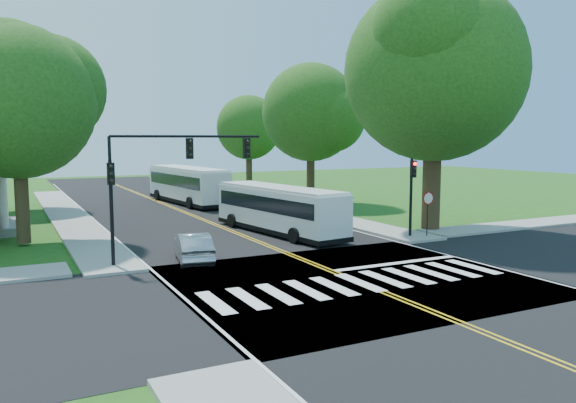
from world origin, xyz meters
TOP-DOWN VIEW (x-y plane):
  - ground at (0.00, 0.00)m, footprint 140.00×140.00m
  - road at (0.00, 18.00)m, footprint 14.00×96.00m
  - cross_road at (0.00, 0.00)m, footprint 60.00×12.00m
  - center_line at (0.00, 22.00)m, footprint 0.36×70.00m
  - edge_line_w at (-6.80, 22.00)m, footprint 0.12×70.00m
  - edge_line_e at (6.80, 22.00)m, footprint 0.12×70.00m
  - crosswalk at (0.00, -0.50)m, footprint 12.60×3.00m
  - stop_bar at (3.50, 1.60)m, footprint 6.60×0.40m
  - sidewalk_nw at (-8.30, 25.00)m, footprint 2.60×40.00m
  - sidewalk_ne at (8.30, 25.00)m, footprint 2.60×40.00m
  - sidewalk_xe at (20.00, 6.80)m, footprint 20.00×2.60m
  - tree_ne_big at (11.00, 8.00)m, footprint 10.80×10.80m
  - tree_west_near at (-11.50, 14.00)m, footprint 8.00×8.00m
  - tree_west_far at (-11.00, 30.00)m, footprint 7.60×7.60m
  - tree_east_mid at (11.50, 24.00)m, footprint 8.40×8.40m
  - tree_east_far at (12.50, 40.00)m, footprint 7.20×7.20m
  - signal_nw at (-5.86, 6.43)m, footprint 7.15×0.46m
  - signal_ne at (8.20, 6.44)m, footprint 0.30×0.46m
  - stop_sign at (9.00, 5.98)m, footprint 0.76×0.08m
  - bus_lead at (2.23, 11.39)m, footprint 3.86×11.06m
  - bus_follow at (1.95, 28.87)m, footprint 3.83×12.40m
  - hatchback at (-4.71, 6.05)m, footprint 2.12×4.27m
  - suv at (5.50, 13.73)m, footprint 2.65×5.34m
  - dark_sedan at (4.98, 20.99)m, footprint 2.73×4.83m

SIDE VIEW (x-z plane):
  - ground at x=0.00m, z-range 0.00..0.00m
  - road at x=0.00m, z-range 0.00..0.01m
  - cross_road at x=0.00m, z-range 0.00..0.01m
  - center_line at x=0.00m, z-range 0.01..0.02m
  - edge_line_w at x=-6.80m, z-range 0.01..0.02m
  - edge_line_e at x=6.80m, z-range 0.01..0.02m
  - crosswalk at x=0.00m, z-range 0.01..0.02m
  - stop_bar at x=3.50m, z-range 0.01..0.02m
  - sidewalk_nw at x=-8.30m, z-range 0.00..0.15m
  - sidewalk_ne at x=8.30m, z-range 0.00..0.15m
  - sidewalk_xe at x=20.00m, z-range 0.00..0.15m
  - dark_sedan at x=4.98m, z-range 0.01..1.33m
  - hatchback at x=-4.71m, z-range 0.01..1.36m
  - suv at x=5.50m, z-range 0.01..1.47m
  - bus_lead at x=2.23m, z-range 0.09..2.89m
  - bus_follow at x=1.95m, z-range 0.10..3.26m
  - stop_sign at x=9.00m, z-range 0.77..3.30m
  - signal_ne at x=8.20m, z-range 0.76..5.16m
  - signal_nw at x=-5.86m, z-range 1.55..7.21m
  - tree_east_far at x=12.50m, z-range 1.69..12.03m
  - tree_west_far at x=-11.00m, z-range 1.66..12.33m
  - tree_west_near at x=-11.50m, z-range 1.83..13.23m
  - tree_east_mid at x=11.50m, z-range 1.89..13.82m
  - tree_ne_big at x=11.00m, z-range 2.17..17.08m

